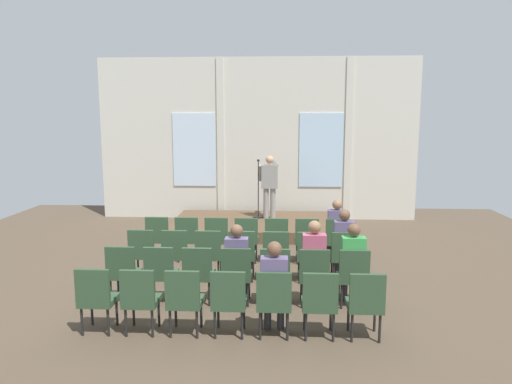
% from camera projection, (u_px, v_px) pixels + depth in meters
% --- Properties ---
extents(ground_plane, '(14.76, 14.76, 0.00)m').
position_uv_depth(ground_plane, '(241.00, 287.00, 8.26)').
color(ground_plane, brown).
extents(rear_partition, '(9.02, 0.14, 4.57)m').
position_uv_depth(rear_partition, '(258.00, 140.00, 13.50)').
color(rear_partition, beige).
rests_on(rear_partition, ground).
extents(stage_platform, '(4.18, 2.58, 0.28)m').
position_uv_depth(stage_platform, '(254.00, 226.00, 12.27)').
color(stage_platform, brown).
rests_on(stage_platform, ground).
extents(speaker, '(0.52, 0.69, 1.65)m').
position_uv_depth(speaker, '(269.00, 182.00, 12.35)').
color(speaker, gray).
rests_on(speaker, stage_platform).
extents(mic_stand, '(0.28, 0.28, 1.55)m').
position_uv_depth(mic_stand, '(258.00, 205.00, 12.56)').
color(mic_stand, black).
rests_on(mic_stand, stage_platform).
extents(chair_r0_c0, '(0.46, 0.44, 0.94)m').
position_uv_depth(chair_r0_c0, '(158.00, 235.00, 9.67)').
color(chair_r0_c0, black).
rests_on(chair_r0_c0, ground).
extents(chair_r0_c1, '(0.46, 0.44, 0.94)m').
position_uv_depth(chair_r0_c1, '(188.00, 236.00, 9.64)').
color(chair_r0_c1, black).
rests_on(chair_r0_c1, ground).
extents(chair_r0_c2, '(0.46, 0.44, 0.94)m').
position_uv_depth(chair_r0_c2, '(217.00, 236.00, 9.61)').
color(chair_r0_c2, black).
rests_on(chair_r0_c2, ground).
extents(chair_r0_c3, '(0.46, 0.44, 0.94)m').
position_uv_depth(chair_r0_c3, '(247.00, 237.00, 9.57)').
color(chair_r0_c3, black).
rests_on(chair_r0_c3, ground).
extents(chair_r0_c4, '(0.46, 0.44, 0.94)m').
position_uv_depth(chair_r0_c4, '(276.00, 237.00, 9.54)').
color(chair_r0_c4, black).
rests_on(chair_r0_c4, ground).
extents(chair_r0_c5, '(0.46, 0.44, 0.94)m').
position_uv_depth(chair_r0_c5, '(306.00, 237.00, 9.51)').
color(chair_r0_c5, black).
rests_on(chair_r0_c5, ground).
extents(chair_r0_c6, '(0.46, 0.44, 0.94)m').
position_uv_depth(chair_r0_c6, '(337.00, 238.00, 9.48)').
color(chair_r0_c6, black).
rests_on(chair_r0_c6, ground).
extents(audience_r0_c6, '(0.36, 0.39, 1.30)m').
position_uv_depth(audience_r0_c6, '(336.00, 228.00, 9.53)').
color(audience_r0_c6, '#2D2D33').
rests_on(audience_r0_c6, ground).
extents(chair_r1_c0, '(0.46, 0.44, 0.94)m').
position_uv_depth(chair_r1_c0, '(143.00, 250.00, 8.59)').
color(chair_r1_c0, black).
rests_on(chair_r1_c0, ground).
extents(chair_r1_c1, '(0.46, 0.44, 0.94)m').
position_uv_depth(chair_r1_c1, '(176.00, 251.00, 8.55)').
color(chair_r1_c1, black).
rests_on(chair_r1_c1, ground).
extents(chair_r1_c2, '(0.46, 0.44, 0.94)m').
position_uv_depth(chair_r1_c2, '(209.00, 251.00, 8.52)').
color(chair_r1_c2, black).
rests_on(chair_r1_c2, ground).
extents(chair_r1_c3, '(0.46, 0.44, 0.94)m').
position_uv_depth(chair_r1_c3, '(242.00, 252.00, 8.49)').
color(chair_r1_c3, black).
rests_on(chair_r1_c3, ground).
extents(chair_r1_c4, '(0.46, 0.44, 0.94)m').
position_uv_depth(chair_r1_c4, '(276.00, 252.00, 8.46)').
color(chair_r1_c4, black).
rests_on(chair_r1_c4, ground).
extents(chair_r1_c5, '(0.46, 0.44, 0.94)m').
position_uv_depth(chair_r1_c5, '(310.00, 253.00, 8.43)').
color(chair_r1_c5, black).
rests_on(chair_r1_c5, ground).
extents(chair_r1_c6, '(0.46, 0.44, 0.94)m').
position_uv_depth(chair_r1_c6, '(344.00, 253.00, 8.40)').
color(chair_r1_c6, black).
rests_on(chair_r1_c6, ground).
extents(audience_r1_c6, '(0.36, 0.39, 1.32)m').
position_uv_depth(audience_r1_c6, '(344.00, 241.00, 8.45)').
color(audience_r1_c6, '#2D2D33').
rests_on(audience_r1_c6, ground).
extents(chair_r2_c0, '(0.46, 0.44, 0.94)m').
position_uv_depth(chair_r2_c0, '(123.00, 270.00, 7.50)').
color(chair_r2_c0, black).
rests_on(chair_r2_c0, ground).
extents(chair_r2_c1, '(0.46, 0.44, 0.94)m').
position_uv_depth(chair_r2_c1, '(161.00, 270.00, 7.47)').
color(chair_r2_c1, black).
rests_on(chair_r2_c1, ground).
extents(chair_r2_c2, '(0.46, 0.44, 0.94)m').
position_uv_depth(chair_r2_c2, '(198.00, 271.00, 7.44)').
color(chair_r2_c2, black).
rests_on(chair_r2_c2, ground).
extents(chair_r2_c3, '(0.46, 0.44, 0.94)m').
position_uv_depth(chair_r2_c3, '(237.00, 272.00, 7.41)').
color(chair_r2_c3, black).
rests_on(chair_r2_c3, ground).
extents(audience_r2_c3, '(0.36, 0.39, 1.28)m').
position_uv_depth(audience_r2_c3, '(237.00, 259.00, 7.46)').
color(audience_r2_c3, '#2D2D33').
rests_on(audience_r2_c3, ground).
extents(chair_r2_c4, '(0.46, 0.44, 0.94)m').
position_uv_depth(chair_r2_c4, '(275.00, 272.00, 7.38)').
color(chair_r2_c4, black).
rests_on(chair_r2_c4, ground).
extents(chair_r2_c5, '(0.46, 0.44, 0.94)m').
position_uv_depth(chair_r2_c5, '(314.00, 273.00, 7.35)').
color(chair_r2_c5, black).
rests_on(chair_r2_c5, ground).
extents(audience_r2_c5, '(0.36, 0.39, 1.36)m').
position_uv_depth(audience_r2_c5, '(314.00, 258.00, 7.39)').
color(audience_r2_c5, '#2D2D33').
rests_on(audience_r2_c5, ground).
extents(chair_r2_c6, '(0.46, 0.44, 0.94)m').
position_uv_depth(chair_r2_c6, '(353.00, 274.00, 7.32)').
color(chair_r2_c6, black).
rests_on(chair_r2_c6, ground).
extents(audience_r2_c6, '(0.36, 0.39, 1.32)m').
position_uv_depth(audience_r2_c6, '(353.00, 260.00, 7.37)').
color(audience_r2_c6, '#2D2D33').
rests_on(audience_r2_c6, ground).
extents(chair_r3_c0, '(0.46, 0.44, 0.94)m').
position_uv_depth(chair_r3_c0, '(96.00, 296.00, 6.42)').
color(chair_r3_c0, black).
rests_on(chair_r3_c0, ground).
extents(chair_r3_c1, '(0.46, 0.44, 0.94)m').
position_uv_depth(chair_r3_c1, '(140.00, 297.00, 6.39)').
color(chair_r3_c1, black).
rests_on(chair_r3_c1, ground).
extents(chair_r3_c2, '(0.46, 0.44, 0.94)m').
position_uv_depth(chair_r3_c2, '(184.00, 297.00, 6.36)').
color(chair_r3_c2, black).
rests_on(chair_r3_c2, ground).
extents(chair_r3_c3, '(0.46, 0.44, 0.94)m').
position_uv_depth(chair_r3_c3, '(229.00, 298.00, 6.33)').
color(chair_r3_c3, black).
rests_on(chair_r3_c3, ground).
extents(chair_r3_c4, '(0.46, 0.44, 0.94)m').
position_uv_depth(chair_r3_c4, '(274.00, 299.00, 6.30)').
color(chair_r3_c4, black).
rests_on(chair_r3_c4, ground).
extents(audience_r3_c4, '(0.36, 0.39, 1.31)m').
position_uv_depth(audience_r3_c4, '(274.00, 283.00, 6.35)').
color(audience_r3_c4, '#2D2D33').
rests_on(audience_r3_c4, ground).
extents(chair_r3_c5, '(0.46, 0.44, 0.94)m').
position_uv_depth(chair_r3_c5, '(320.00, 300.00, 6.27)').
color(chair_r3_c5, black).
rests_on(chair_r3_c5, ground).
extents(chair_r3_c6, '(0.46, 0.44, 0.94)m').
position_uv_depth(chair_r3_c6, '(366.00, 301.00, 6.23)').
color(chair_r3_c6, black).
rests_on(chair_r3_c6, ground).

